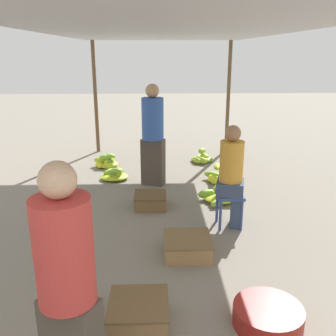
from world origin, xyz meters
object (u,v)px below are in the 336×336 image
crate_far (150,200)px  shopper_walking_mid (153,134)px  vendor_foreground (67,287)px  banana_pile_right_2 (202,158)px  crate_near (187,246)px  crate_mid (139,313)px  vendor_seated (232,175)px  banana_pile_left_1 (106,162)px  basin_black (268,316)px  banana_pile_right_1 (220,196)px  banana_pile_left_0 (115,174)px  banana_pile_right_0 (215,176)px  stool (229,200)px

crate_far → shopper_walking_mid: size_ratio=0.27×
vendor_foreground → banana_pile_right_2: 5.79m
crate_near → crate_mid: 1.23m
crate_near → crate_far: bearing=107.7°
vendor_foreground → vendor_seated: (1.50, 2.54, -0.15)m
banana_pile_left_1 → basin_black: bearing=-67.2°
banana_pile_left_1 → vendor_foreground: bearing=-84.9°
vendor_foreground → banana_pile_right_1: size_ratio=2.65×
crate_near → shopper_walking_mid: bearing=99.5°
banana_pile_left_0 → crate_far: (0.67, -1.30, 0.02)m
vendor_foreground → banana_pile_left_0: (-0.22, 4.49, -0.77)m
crate_far → shopper_walking_mid: shopper_walking_mid is taller
banana_pile_right_0 → shopper_walking_mid: shopper_walking_mid is taller
vendor_seated → banana_pile_right_1: (-0.00, 0.84, -0.62)m
stool → basin_black: size_ratio=0.76×
banana_pile_right_1 → crate_near: (-0.62, -1.56, 0.02)m
banana_pile_right_1 → crate_far: banana_pile_right_1 is taller
basin_black → banana_pile_right_2: (0.02, 4.90, -0.01)m
banana_pile_right_0 → crate_near: (-0.69, -2.48, 0.00)m
banana_pile_left_0 → shopper_walking_mid: shopper_walking_mid is taller
stool → shopper_walking_mid: size_ratio=0.26×
vendor_foreground → banana_pile_left_1: 5.32m
banana_pile_right_2 → crate_mid: bearing=-102.8°
crate_near → crate_far: size_ratio=1.13×
crate_near → crate_mid: crate_mid is taller
basin_black → crate_near: size_ratio=1.11×
banana_pile_right_2 → banana_pile_left_0: bearing=-148.3°
banana_pile_right_2 → vendor_seated: bearing=-89.5°
basin_black → vendor_foreground: bearing=-156.2°
basin_black → crate_mid: crate_mid is taller
basin_black → shopper_walking_mid: size_ratio=0.34×
stool → crate_mid: bearing=-121.0°
banana_pile_left_1 → banana_pile_right_2: bearing=8.9°
banana_pile_left_0 → vendor_seated: bearing=-48.6°
banana_pile_left_1 → banana_pile_right_0: 2.25m
banana_pile_left_1 → vendor_seated: bearing=-53.9°
banana_pile_right_0 → crate_near: bearing=-105.7°
banana_pile_left_0 → shopper_walking_mid: bearing=-22.3°
vendor_foreground → shopper_walking_mid: 4.23m
vendor_foreground → banana_pile_right_2: (1.48, 5.55, -0.77)m
banana_pile_left_0 → crate_far: bearing=-62.9°
stool → crate_near: 0.97m
stool → basin_black: stool is taller
banana_pile_left_0 → banana_pile_left_1: banana_pile_left_1 is taller
banana_pile_right_1 → shopper_walking_mid: shopper_walking_mid is taller
basin_black → crate_near: crate_near is taller
banana_pile_right_2 → crate_near: banana_pile_right_2 is taller
vendor_seated → banana_pile_left_1: vendor_seated is taller
crate_near → vendor_foreground: bearing=-115.9°
basin_black → banana_pile_right_2: size_ratio=1.03×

